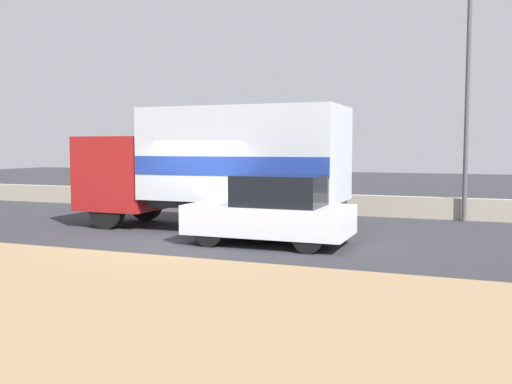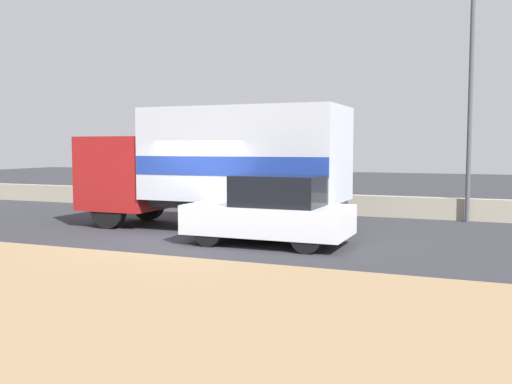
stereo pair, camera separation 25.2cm
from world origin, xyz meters
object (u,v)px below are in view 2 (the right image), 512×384
(pedestrian, at_px, (113,187))
(car_hatchback, at_px, (272,211))
(street_lamp, at_px, (471,71))
(box_truck, at_px, (219,163))

(pedestrian, bearing_deg, car_hatchback, -31.02)
(car_hatchback, bearing_deg, street_lamp, -123.75)
(car_hatchback, relative_size, pedestrian, 2.36)
(street_lamp, xyz_separation_m, pedestrian, (-12.38, -1.32, -3.80))
(box_truck, relative_size, pedestrian, 4.67)
(pedestrian, bearing_deg, street_lamp, 6.09)
(car_hatchback, xyz_separation_m, pedestrian, (-8.20, 4.93, 0.04))
(street_lamp, height_order, car_hatchback, street_lamp)
(box_truck, distance_m, car_hatchback, 3.10)
(street_lamp, distance_m, car_hatchback, 8.44)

